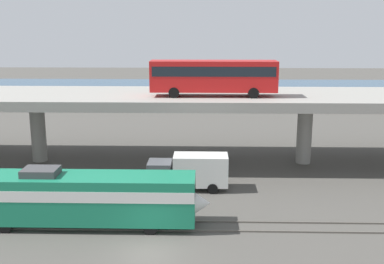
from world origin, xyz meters
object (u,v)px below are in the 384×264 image
(parked_car_5, at_px, (79,92))
(parked_car_0, at_px, (207,92))
(parked_car_4, at_px, (42,91))
(parked_car_3, at_px, (3,96))
(service_truck_east, at_px, (190,171))
(parked_car_1, at_px, (161,95))
(transit_bus_on_overpass, at_px, (213,75))
(train_locomotive, at_px, (92,196))
(parked_car_2, at_px, (333,96))

(parked_car_5, bearing_deg, parked_car_0, 4.41)
(parked_car_4, bearing_deg, parked_car_5, 167.32)
(parked_car_3, xyz_separation_m, parked_car_4, (4.66, 6.13, -0.00))
(service_truck_east, xyz_separation_m, parked_car_1, (-6.40, 42.46, 0.37))
(transit_bus_on_overpass, bearing_deg, parked_car_1, -76.83)
(transit_bus_on_overpass, relative_size, parked_car_3, 2.68)
(train_locomotive, relative_size, parked_car_3, 3.79)
(service_truck_east, distance_m, parked_car_1, 42.94)
(service_truck_east, bearing_deg, parked_car_2, -119.11)
(parked_car_1, bearing_deg, parked_car_4, -9.77)
(parked_car_1, bearing_deg, parked_car_0, -153.47)
(service_truck_east, xyz_separation_m, parked_car_4, (-28.63, 46.29, 0.37))
(service_truck_east, height_order, parked_car_3, service_truck_east)
(parked_car_5, bearing_deg, service_truck_east, -64.40)
(transit_bus_on_overpass, relative_size, parked_car_2, 2.77)
(parked_car_3, height_order, parked_car_5, same)
(parked_car_3, bearing_deg, parked_car_1, 4.89)
(service_truck_east, distance_m, parked_car_3, 52.16)
(train_locomotive, height_order, parked_car_5, train_locomotive)
(parked_car_0, xyz_separation_m, parked_car_1, (-7.96, -3.97, -0.00))
(service_truck_east, xyz_separation_m, parked_car_5, (-21.39, 44.66, 0.37))
(service_truck_east, bearing_deg, parked_car_1, -81.43)
(parked_car_0, bearing_deg, train_locomotive, 81.47)
(parked_car_4, bearing_deg, parked_car_1, 170.23)
(parked_car_0, bearing_deg, parked_car_5, 4.41)
(train_locomotive, distance_m, parked_car_1, 50.18)
(parked_car_1, xyz_separation_m, parked_car_5, (-15.00, 2.20, 0.00))
(transit_bus_on_overpass, xyz_separation_m, parked_car_5, (-23.40, 38.12, -7.14))
(train_locomotive, height_order, parked_car_3, train_locomotive)
(train_locomotive, xyz_separation_m, parked_car_0, (8.13, 54.16, -0.18))
(transit_bus_on_overpass, distance_m, service_truck_east, 10.16)
(parked_car_2, height_order, parked_car_4, same)
(parked_car_1, relative_size, parked_car_4, 0.94)
(service_truck_east, distance_m, parked_car_0, 46.46)
(transit_bus_on_overpass, height_order, parked_car_4, transit_bus_on_overpass)
(transit_bus_on_overpass, xyz_separation_m, service_truck_east, (-2.01, -6.54, -7.51))
(transit_bus_on_overpass, distance_m, parked_car_2, 41.51)
(parked_car_2, distance_m, parked_car_5, 44.64)
(parked_car_0, relative_size, parked_car_2, 1.08)
(service_truck_east, relative_size, parked_car_3, 1.52)
(parked_car_0, height_order, parked_car_1, same)
(parked_car_5, bearing_deg, parked_car_3, -159.28)
(parked_car_2, xyz_separation_m, parked_car_4, (-51.77, 4.74, -0.00))
(service_truck_east, bearing_deg, parked_car_0, -91.92)
(train_locomotive, distance_m, parked_car_0, 54.76)
(train_locomotive, bearing_deg, parked_car_1, 89.81)
(train_locomotive, relative_size, service_truck_east, 2.49)
(parked_car_1, relative_size, parked_car_3, 0.94)
(parked_car_4, bearing_deg, parked_car_0, -179.73)
(parked_car_5, bearing_deg, parked_car_2, -3.99)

